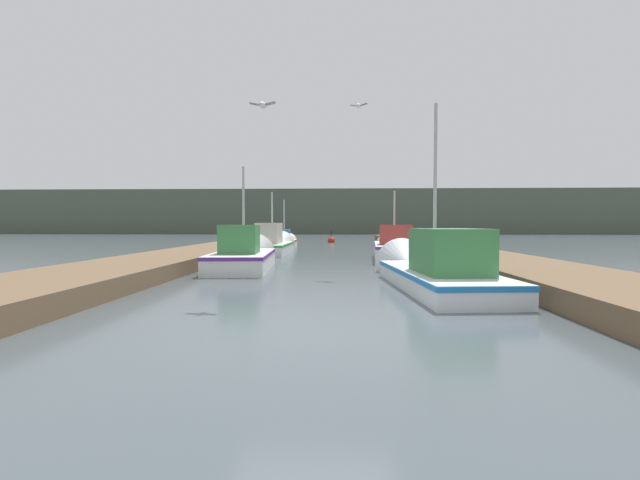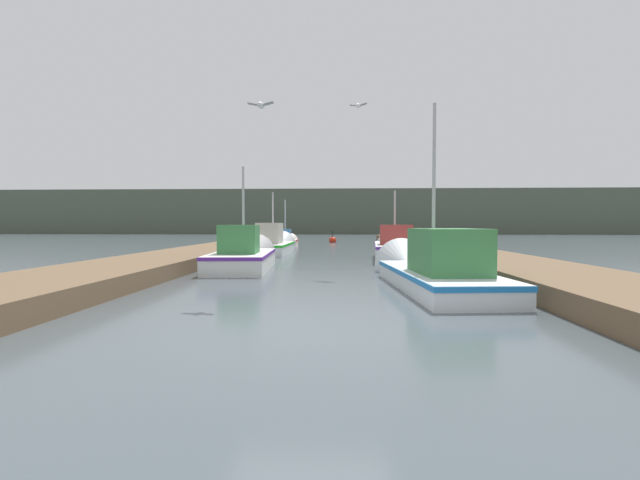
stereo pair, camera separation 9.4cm
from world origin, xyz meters
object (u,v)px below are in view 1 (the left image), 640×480
seagull_lead (263,105)px  mooring_piling_0 (275,237)px  mooring_piling_1 (245,242)px  seagull_1 (359,106)px  fishing_boat_0 (429,269)px  channel_buoy (331,240)px  fishing_boat_3 (274,244)px  fishing_boat_4 (285,242)px  fishing_boat_2 (394,248)px  fishing_boat_1 (245,256)px

seagull_lead → mooring_piling_0: bearing=-76.1°
mooring_piling_1 → seagull_1: 9.58m
seagull_lead → fishing_boat_0: bearing=-148.7°
mooring_piling_1 → seagull_lead: bearing=-75.8°
channel_buoy → fishing_boat_3: bearing=-103.0°
mooring_piling_1 → fishing_boat_4: bearing=81.8°
fishing_boat_2 → seagull_1: bearing=-105.0°
channel_buoy → mooring_piling_0: bearing=-125.7°
mooring_piling_0 → seagull_lead: (2.77, -20.49, 3.38)m
fishing_boat_2 → fishing_boat_4: (-5.82, 8.81, -0.13)m
fishing_boat_2 → fishing_boat_1: bearing=-139.9°
fishing_boat_3 → mooring_piling_1: bearing=-116.3°
fishing_boat_0 → mooring_piling_0: fishing_boat_0 is taller
fishing_boat_1 → fishing_boat_4: (-0.22, 12.85, -0.08)m
fishing_boat_1 → channel_buoy: (2.68, 20.22, -0.25)m
mooring_piling_1 → channel_buoy: bearing=74.8°
mooring_piling_0 → mooring_piling_1: size_ratio=0.89×
fishing_boat_0 → mooring_piling_0: bearing=104.5°
fishing_boat_0 → fishing_boat_4: 17.61m
seagull_lead → seagull_1: bearing=-109.6°
fishing_boat_2 → fishing_boat_3: bearing=151.3°
fishing_boat_1 → fishing_boat_3: size_ratio=0.88×
seagull_lead → seagull_1: size_ratio=1.01×
fishing_boat_0 → seagull_lead: fishing_boat_0 is taller
fishing_boat_4 → seagull_1: 15.26m
fishing_boat_0 → seagull_lead: 5.51m
fishing_boat_0 → mooring_piling_1: fishing_boat_0 is taller
fishing_boat_3 → seagull_1: size_ratio=10.65×
fishing_boat_3 → channel_buoy: 12.74m
fishing_boat_1 → channel_buoy: bearing=78.6°
fishing_boat_1 → seagull_lead: bearing=-77.8°
fishing_boat_1 → channel_buoy: size_ratio=4.76×
fishing_boat_2 → mooring_piling_1: fishing_boat_2 is taller
channel_buoy → seagull_1: seagull_1 is taller
fishing_boat_1 → fishing_boat_2: (5.60, 4.04, 0.05)m
fishing_boat_1 → seagull_lead: seagull_lead is taller
mooring_piling_0 → channel_buoy: mooring_piling_0 is taller
fishing_boat_0 → fishing_boat_2: (0.18, 7.87, 0.07)m
fishing_boat_0 → fishing_boat_1: bearing=139.8°
fishing_boat_1 → mooring_piling_0: 14.91m
fishing_boat_3 → mooring_piling_0: fishing_boat_3 is taller
mooring_piling_1 → seagull_1: size_ratio=2.32×
fishing_boat_1 → seagull_lead: 6.83m
channel_buoy → seagull_1: bearing=-86.9°
fishing_boat_0 → fishing_boat_1: 6.64m
fishing_boat_0 → fishing_boat_2: size_ratio=1.05×
mooring_piling_0 → mooring_piling_1: mooring_piling_1 is taller
fishing_boat_1 → fishing_boat_3: 7.80m
fishing_boat_2 → seagull_1: seagull_1 is taller
fishing_boat_4 → mooring_piling_1: fishing_boat_4 is taller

